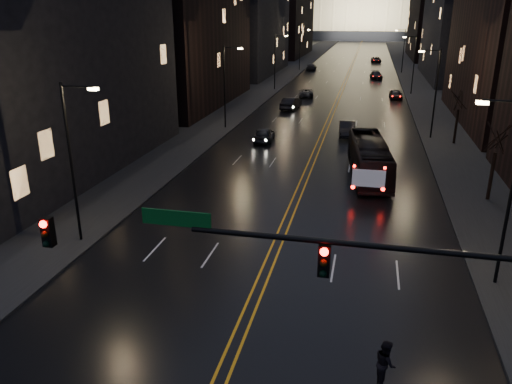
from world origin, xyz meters
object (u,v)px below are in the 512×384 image
Objects in this scene: traffic_signal at (409,285)px; oncoming_car_b at (291,103)px; receding_car_a at (347,129)px; pedestrian_b at (385,363)px; oncoming_car_a at (264,134)px; bus at (369,158)px.

traffic_signal is 54.61m from oncoming_car_b.
receding_car_a is (-3.41, 39.48, -4.34)m from traffic_signal.
traffic_signal is 39.86m from receding_car_a.
pedestrian_b is at bearing 97.36° from traffic_signal.
traffic_signal is at bearing 105.13° from oncoming_car_a.
pedestrian_b is (-0.24, 1.86, -4.21)m from traffic_signal.
oncoming_car_a is (-10.37, 9.31, -0.75)m from bus.
oncoming_car_a is 18.13m from oncoming_car_b.
receding_car_a is at bearing 94.93° from traffic_signal.
bus is 2.33× the size of receding_car_a.
traffic_signal is at bearing -89.23° from receding_car_a.
receding_car_a is at bearing -154.19° from oncoming_car_a.
pedestrian_b is at bearing -94.47° from bus.
bus is 29.38m from oncoming_car_b.
receding_car_a reaches higher than oncoming_car_a.
pedestrian_b reaches higher than receding_car_a.
bus reaches higher than oncoming_car_a.
traffic_signal is at bearing 109.68° from oncoming_car_b.
oncoming_car_b reaches higher than receding_car_a.
oncoming_car_b is at bearing -92.63° from oncoming_car_a.
pedestrian_b is at bearing -89.35° from receding_car_a.
oncoming_car_a is 0.91× the size of oncoming_car_b.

